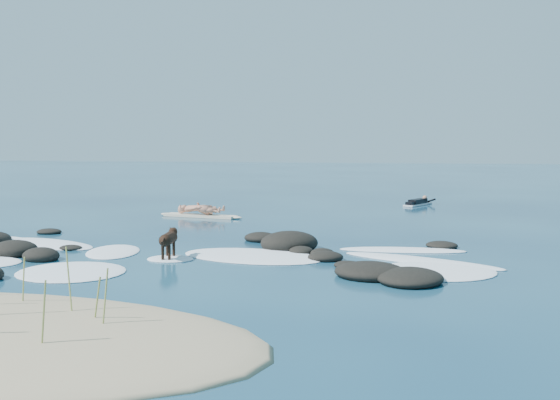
# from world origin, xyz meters

# --- Properties ---
(ground) EXTENTS (160.00, 160.00, 0.00)m
(ground) POSITION_xyz_m (0.00, 0.00, 0.00)
(ground) COLOR #0A2642
(ground) RESTS_ON ground
(reef_rocks) EXTENTS (14.50, 7.17, 0.62)m
(reef_rocks) POSITION_xyz_m (-0.03, -1.72, 0.10)
(reef_rocks) COLOR black
(reef_rocks) RESTS_ON ground
(breaking_foam) EXTENTS (15.33, 6.37, 0.12)m
(breaking_foam) POSITION_xyz_m (0.30, -1.66, 0.01)
(breaking_foam) COLOR white
(breaking_foam) RESTS_ON ground
(standing_surfer_rig) EXTENTS (3.42, 1.02, 1.94)m
(standing_surfer_rig) POSITION_xyz_m (-1.97, 6.21, 0.77)
(standing_surfer_rig) COLOR beige
(standing_surfer_rig) RESTS_ON ground
(paddling_surfer_rig) EXTENTS (1.39, 2.17, 0.39)m
(paddling_surfer_rig) POSITION_xyz_m (5.77, 12.81, 0.13)
(paddling_surfer_rig) COLOR silver
(paddling_surfer_rig) RESTS_ON ground
(dog) EXTENTS (0.40, 1.16, 0.74)m
(dog) POSITION_xyz_m (0.44, -2.09, 0.49)
(dog) COLOR black
(dog) RESTS_ON ground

